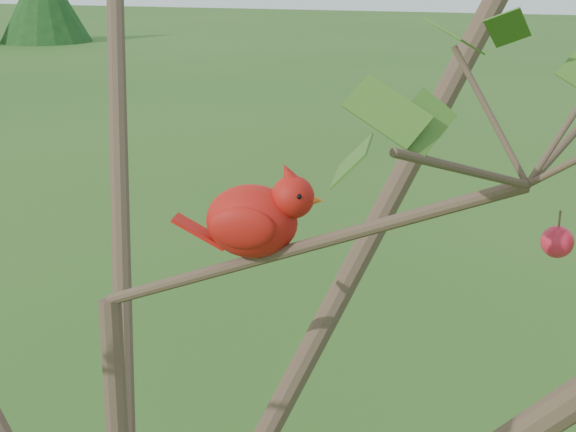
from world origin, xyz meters
name	(u,v)px	position (x,y,z in m)	size (l,w,h in m)	color
crabapple_tree	(102,223)	(0.03, -0.02, 2.12)	(2.35, 2.05, 2.95)	#493427
cardinal	(257,218)	(0.20, 0.08, 2.12)	(0.21, 0.12, 0.15)	red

